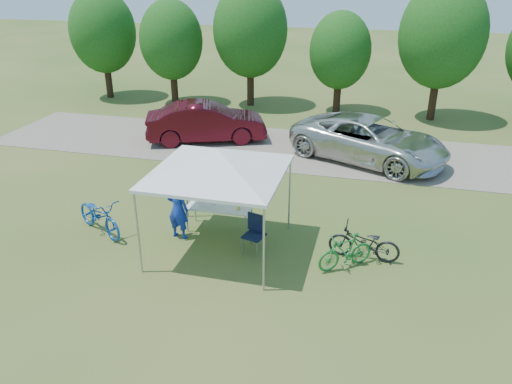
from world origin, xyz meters
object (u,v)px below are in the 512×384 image
cooler (206,200)px  bike_dark (364,243)px  folding_table (219,208)px  cyclist (178,209)px  bike_green (345,252)px  minivan (369,139)px  bike_blue (99,216)px  folding_chair (255,230)px  sedan (206,122)px

cooler → bike_dark: 4.36m
folding_table → cyclist: size_ratio=1.05×
cyclist → bike_dark: 4.89m
bike_green → bike_dark: bearing=103.3°
cooler → cyclist: bearing=-131.1°
minivan → bike_blue: bearing=161.2°
cooler → bike_green: (3.90, -1.06, -0.44)m
cooler → cyclist: cyclist is taller
folding_table → bike_green: size_ratio=1.19×
bike_blue → bike_green: 6.66m
folding_chair → bike_green: size_ratio=0.65×
folding_table → sedan: (-2.91, 7.17, 0.14)m
folding_chair → sedan: 8.96m
cyclist → sedan: 8.07m
cyclist → bike_dark: cyclist is taller
cooler → cyclist: 0.87m
bike_dark → sedan: bearing=-134.9°
folding_table → bike_dark: size_ratio=1.00×
cooler → bike_green: cooler is taller
cyclist → minivan: cyclist is taller
bike_blue → bike_green: size_ratio=1.33×
cyclist → sedan: size_ratio=0.35×
folding_chair → cyclist: 2.17m
sedan → bike_green: bearing=-163.5°
bike_dark → sedan: (-6.86, 7.73, 0.36)m
bike_blue → minivan: minivan is taller
sedan → folding_chair: bearing=-174.1°
folding_table → cooler: 0.42m
cyclist → folding_chair: bearing=-173.4°
folding_table → cooler: (-0.36, -0.00, 0.20)m
cooler → sedan: bearing=109.6°
folding_chair → cyclist: bearing=-167.6°
bike_green → minivan: 7.60m
cyclist → bike_dark: size_ratio=0.96×
cooler → bike_blue: bearing=-160.9°
bike_green → minivan: size_ratio=0.25×
folding_table → folding_chair: 1.44m
cyclist → bike_green: size_ratio=1.14×
folding_table → cooler: size_ratio=4.16×
folding_chair → cooler: (-1.58, 0.78, 0.31)m
cyclist → minivan: 8.55m
folding_chair → bike_blue: (-4.33, -0.18, -0.05)m
folding_table → bike_blue: size_ratio=0.89×
cooler → cyclist: (-0.57, -0.65, -0.04)m
bike_green → minivan: (0.17, 7.59, 0.38)m
folding_table → cyclist: 1.15m
bike_blue → bike_green: bike_blue is taller
cooler → bike_blue: bike_blue is taller
bike_blue → bike_dark: bearing=-57.3°
cyclist → minivan: (4.64, 7.18, -0.01)m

